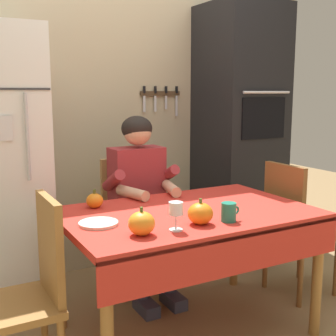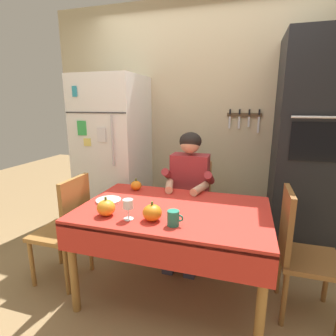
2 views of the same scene
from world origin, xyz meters
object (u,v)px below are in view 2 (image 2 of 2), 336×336
wall_oven (308,154)px  pumpkin_medium (136,185)px  chair_behind_person (192,201)px  pumpkin_small (152,213)px  refrigerator (114,158)px  chair_left_side (67,225)px  seated_person (188,186)px  wine_glass (128,205)px  chair_right_side (299,248)px  coffee_mug (174,218)px  serving_tray (108,200)px  dining_table (173,219)px  pumpkin_large (106,208)px

wall_oven → pumpkin_medium: wall_oven is taller
pumpkin_medium → wall_oven: bearing=21.6°
chair_behind_person → wall_oven: bearing=7.0°
wall_oven → pumpkin_small: (-1.13, -1.16, -0.25)m
refrigerator → wall_oven: wall_oven is taller
chair_behind_person → pumpkin_medium: bearing=-132.6°
chair_left_side → seated_person: bearing=37.2°
wine_glass → pumpkin_medium: size_ratio=1.32×
chair_right_side → pumpkin_small: chair_right_side is taller
seated_person → pumpkin_medium: (-0.42, -0.27, 0.05)m
coffee_mug → serving_tray: size_ratio=0.53×
dining_table → chair_right_side: size_ratio=1.51×
wall_oven → wine_glass: wall_oven is taller
chair_behind_person → seated_person: bearing=-90.0°
dining_table → pumpkin_large: (-0.41, -0.25, 0.14)m
pumpkin_large → pumpkin_small: bearing=2.6°
chair_behind_person → pumpkin_small: 1.07m
chair_left_side → pumpkin_small: (0.82, -0.17, 0.28)m
chair_left_side → coffee_mug: (0.98, -0.20, 0.28)m
chair_right_side → wall_oven: bearing=79.8°
chair_left_side → pumpkin_small: size_ratio=6.99×
dining_table → chair_right_side: chair_right_side is taller
chair_left_side → serving_tray: chair_left_side is taller
refrigerator → serving_tray: 0.99m
seated_person → pumpkin_medium: bearing=-147.3°
chair_behind_person → pumpkin_small: bearing=-93.4°
chair_right_side → chair_left_side: (-1.80, -0.16, 0.00)m
chair_right_side → pumpkin_large: chair_right_side is taller
chair_right_side → coffee_mug: 0.94m
chair_right_side → pumpkin_medium: size_ratio=8.66×
pumpkin_large → pumpkin_small: size_ratio=1.02×
coffee_mug → serving_tray: 0.67m
seated_person → chair_left_side: bearing=-142.8°
serving_tray → chair_behind_person: bearing=56.6°
refrigerator → pumpkin_medium: refrigerator is taller
chair_right_side → chair_behind_person: bearing=142.7°
refrigerator → chair_behind_person: 1.02m
chair_left_side → serving_tray: 0.44m
coffee_mug → serving_tray: (-0.62, 0.27, -0.04)m
dining_table → pumpkin_large: 0.50m
chair_left_side → coffee_mug: 1.04m
chair_behind_person → coffee_mug: bearing=-84.9°
pumpkin_small → serving_tray: bearing=153.0°
wall_oven → seated_person: 1.16m
chair_behind_person → chair_right_side: same height
wall_oven → chair_right_side: bearing=-100.2°
dining_table → coffee_mug: (0.08, -0.26, 0.13)m
coffee_mug → pumpkin_small: 0.16m
wall_oven → chair_left_side: wall_oven is taller
wall_oven → seated_person: size_ratio=1.69×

